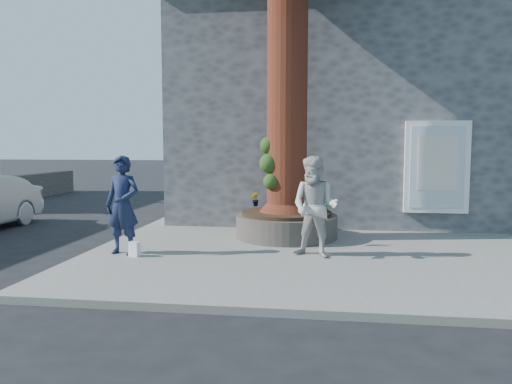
# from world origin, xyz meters

# --- Properties ---
(ground) EXTENTS (120.00, 120.00, 0.00)m
(ground) POSITION_xyz_m (0.00, 0.00, 0.00)
(ground) COLOR black
(ground) RESTS_ON ground
(pavement) EXTENTS (9.00, 8.00, 0.12)m
(pavement) POSITION_xyz_m (1.50, 1.00, 0.06)
(pavement) COLOR slate
(pavement) RESTS_ON ground
(yellow_line) EXTENTS (0.10, 30.00, 0.01)m
(yellow_line) POSITION_xyz_m (-3.05, 1.00, 0.00)
(yellow_line) COLOR yellow
(yellow_line) RESTS_ON ground
(stone_shop) EXTENTS (10.30, 8.30, 6.30)m
(stone_shop) POSITION_xyz_m (2.50, 7.20, 3.16)
(stone_shop) COLOR #45474A
(stone_shop) RESTS_ON ground
(planter) EXTENTS (2.30, 2.30, 0.60)m
(planter) POSITION_xyz_m (0.80, 2.00, 0.41)
(planter) COLOR black
(planter) RESTS_ON pavement
(man) EXTENTS (0.76, 0.56, 1.91)m
(man) POSITION_xyz_m (-2.20, -0.16, 1.08)
(man) COLOR #151D3A
(man) RESTS_ON pavement
(woman) EXTENTS (1.12, 1.00, 1.91)m
(woman) POSITION_xyz_m (1.49, 0.10, 1.07)
(woman) COLOR #B6B3AE
(woman) RESTS_ON pavement
(shopping_bag) EXTENTS (0.23, 0.17, 0.28)m
(shopping_bag) POSITION_xyz_m (-1.91, -0.35, 0.26)
(shopping_bag) COLOR white
(shopping_bag) RESTS_ON pavement
(plant_a) EXTENTS (0.21, 0.17, 0.35)m
(plant_a) POSITION_xyz_m (1.65, 1.15, 0.89)
(plant_a) COLOR gray
(plant_a) RESTS_ON planter
(plant_b) EXTENTS (0.26, 0.26, 0.34)m
(plant_b) POSITION_xyz_m (-0.05, 2.85, 0.89)
(plant_b) COLOR gray
(plant_b) RESTS_ON planter
(plant_c) EXTENTS (0.22, 0.22, 0.33)m
(plant_c) POSITION_xyz_m (0.73, 2.65, 0.88)
(plant_c) COLOR gray
(plant_c) RESTS_ON planter
(plant_d) EXTENTS (0.33, 0.32, 0.27)m
(plant_d) POSITION_xyz_m (1.65, 1.15, 0.86)
(plant_d) COLOR gray
(plant_d) RESTS_ON planter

